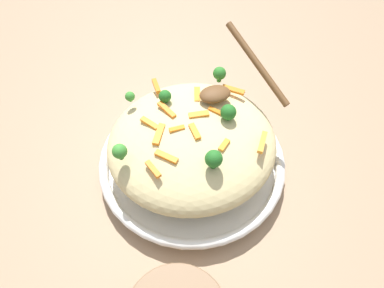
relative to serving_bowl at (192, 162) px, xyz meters
name	(u,v)px	position (x,y,z in m)	size (l,w,h in m)	color
ground_plane	(192,168)	(0.00, 0.00, -0.02)	(2.40, 2.40, 0.00)	#9E7F60
serving_bowl	(192,162)	(0.00, 0.00, 0.00)	(0.35, 0.35, 0.04)	white
pasta_mound	(192,143)	(0.00, 0.00, 0.06)	(0.30, 0.28, 0.10)	#DBC689
carrot_piece_0	(199,115)	(-0.02, -0.02, 0.11)	(0.03, 0.01, 0.01)	orange
carrot_piece_1	(196,131)	(0.00, 0.01, 0.11)	(0.03, 0.01, 0.01)	orange
carrot_piece_2	(150,123)	(0.07, -0.03, 0.11)	(0.04, 0.01, 0.01)	orange
carrot_piece_3	(167,110)	(0.03, -0.05, 0.11)	(0.04, 0.01, 0.01)	orange
carrot_piece_4	(215,111)	(-0.05, -0.02, 0.11)	(0.03, 0.01, 0.01)	orange
carrot_piece_5	(197,95)	(-0.03, -0.07, 0.10)	(0.03, 0.01, 0.01)	orange
carrot_piece_6	(262,142)	(-0.10, 0.06, 0.10)	(0.04, 0.01, 0.01)	orange
carrot_piece_7	(224,145)	(-0.04, 0.05, 0.11)	(0.02, 0.01, 0.01)	orange
carrot_piece_8	(177,129)	(0.03, 0.00, 0.11)	(0.03, 0.01, 0.01)	orange
carrot_piece_9	(233,90)	(-0.10, -0.06, 0.10)	(0.04, 0.01, 0.01)	orange
carrot_piece_10	(159,133)	(0.06, 0.00, 0.11)	(0.04, 0.01, 0.01)	orange
carrot_piece_11	(153,169)	(0.08, 0.06, 0.10)	(0.03, 0.01, 0.01)	orange
carrot_piece_12	(156,86)	(0.03, -0.11, 0.10)	(0.03, 0.01, 0.01)	orange
carrot_piece_13	(166,157)	(0.06, 0.05, 0.10)	(0.04, 0.01, 0.01)	orange
broccoli_floret_0	(214,159)	(-0.01, 0.08, 0.12)	(0.03, 0.03, 0.04)	#205B1C
broccoli_floret_1	(120,152)	(0.12, 0.02, 0.12)	(0.02, 0.02, 0.03)	#377928
broccoli_floret_2	(130,97)	(0.09, -0.09, 0.11)	(0.02, 0.02, 0.02)	#377928
broccoli_floret_3	(229,114)	(-0.06, 0.00, 0.12)	(0.03, 0.03, 0.03)	#205B1C
broccoli_floret_4	(165,96)	(0.03, -0.07, 0.12)	(0.02, 0.02, 0.03)	#205B1C
broccoli_floret_5	(219,74)	(-0.08, -0.09, 0.12)	(0.02, 0.02, 0.03)	#296820
serving_spoon	(232,82)	(-0.09, -0.06, 0.13)	(0.14, 0.18, 0.07)	brown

